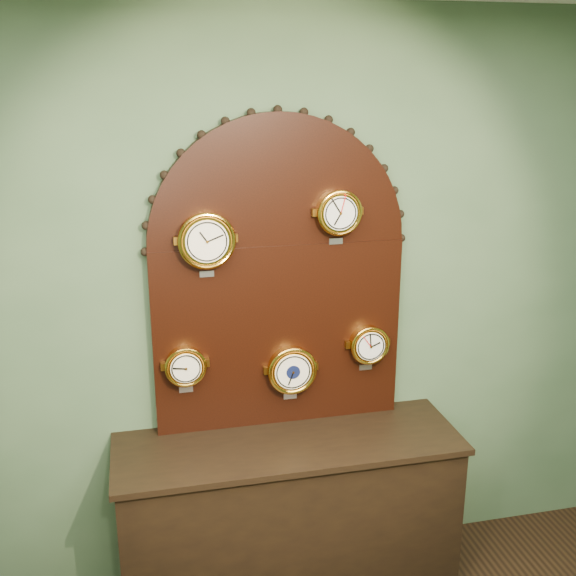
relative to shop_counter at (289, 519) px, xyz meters
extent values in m
plane|color=#476344|center=(0.00, 0.27, 1.00)|extent=(4.00, 0.00, 4.00)
cube|color=black|center=(0.00, 0.00, 0.00)|extent=(1.60, 0.50, 0.80)
cube|color=black|center=(0.00, 0.22, 0.88)|extent=(1.20, 0.06, 0.90)
cylinder|color=black|center=(0.00, 0.22, 1.33)|extent=(1.20, 0.06, 1.20)
cylinder|color=gold|center=(-0.34, 0.16, 1.38)|extent=(0.24, 0.08, 0.24)
torus|color=gold|center=(-0.34, 0.13, 1.38)|extent=(0.26, 0.02, 0.26)
cylinder|color=white|center=(-0.34, 0.12, 1.38)|extent=(0.19, 0.01, 0.19)
cube|color=silver|center=(-0.34, 0.19, 1.22)|extent=(0.07, 0.01, 0.03)
cylinder|color=gold|center=(0.27, 0.16, 1.48)|extent=(0.20, 0.08, 0.20)
torus|color=gold|center=(0.27, 0.13, 1.48)|extent=(0.21, 0.02, 0.21)
cylinder|color=silver|center=(0.27, 0.12, 1.48)|extent=(0.16, 0.01, 0.16)
cube|color=silver|center=(0.27, 0.19, 1.34)|extent=(0.06, 0.01, 0.03)
cylinder|color=gold|center=(-0.46, 0.16, 0.79)|extent=(0.18, 0.08, 0.18)
torus|color=gold|center=(-0.46, 0.13, 0.79)|extent=(0.19, 0.02, 0.19)
cylinder|color=white|center=(-0.46, 0.12, 0.79)|extent=(0.14, 0.01, 0.14)
cube|color=silver|center=(-0.46, 0.19, 0.66)|extent=(0.06, 0.01, 0.03)
cylinder|color=gold|center=(0.05, 0.16, 0.73)|extent=(0.22, 0.08, 0.22)
torus|color=gold|center=(0.05, 0.13, 0.73)|extent=(0.24, 0.02, 0.24)
cylinder|color=white|center=(0.05, 0.12, 0.73)|extent=(0.18, 0.01, 0.18)
cube|color=silver|center=(0.05, 0.19, 0.57)|extent=(0.07, 0.01, 0.03)
cylinder|color=#0C1439|center=(0.05, 0.12, 0.73)|extent=(0.07, 0.00, 0.07)
cylinder|color=gold|center=(0.44, 0.16, 0.82)|extent=(0.18, 0.08, 0.18)
torus|color=gold|center=(0.44, 0.13, 0.82)|extent=(0.20, 0.02, 0.20)
cylinder|color=silver|center=(0.44, 0.12, 0.82)|extent=(0.14, 0.01, 0.14)
cube|color=silver|center=(0.44, 0.19, 0.69)|extent=(0.06, 0.01, 0.03)
camera|label=1|loc=(-0.65, -2.80, 2.07)|focal=42.71mm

